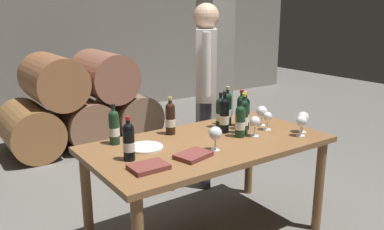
% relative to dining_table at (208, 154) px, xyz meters
% --- Properties ---
extents(cellar_back_wall, '(10.00, 0.24, 2.80)m').
position_rel_dining_table_xyz_m(cellar_back_wall, '(0.00, 4.20, 0.73)').
color(cellar_back_wall, gray).
rests_on(cellar_back_wall, ground_plane).
extents(barrel_stack, '(1.86, 0.90, 1.15)m').
position_rel_dining_table_xyz_m(barrel_stack, '(0.00, 2.60, -0.15)').
color(barrel_stack, olive).
rests_on(barrel_stack, ground_plane).
extents(stone_pillar, '(0.32, 0.32, 2.60)m').
position_rel_dining_table_xyz_m(stone_pillar, '(1.30, 1.60, 0.63)').
color(stone_pillar, gray).
rests_on(stone_pillar, ground_plane).
extents(dining_table, '(1.70, 0.90, 0.76)m').
position_rel_dining_table_xyz_m(dining_table, '(0.00, 0.00, 0.00)').
color(dining_table, brown).
rests_on(dining_table, ground_plane).
extents(wine_bottle_0, '(0.07, 0.07, 0.32)m').
position_rel_dining_table_xyz_m(wine_bottle_0, '(0.23, 0.10, 0.23)').
color(wine_bottle_0, black).
rests_on(wine_bottle_0, dining_table).
extents(wine_bottle_1, '(0.07, 0.07, 0.28)m').
position_rel_dining_table_xyz_m(wine_bottle_1, '(-0.13, 0.30, 0.21)').
color(wine_bottle_1, black).
rests_on(wine_bottle_1, dining_table).
extents(wine_bottle_2, '(0.07, 0.07, 0.28)m').
position_rel_dining_table_xyz_m(wine_bottle_2, '(0.29, 0.22, 0.21)').
color(wine_bottle_2, black).
rests_on(wine_bottle_2, dining_table).
extents(wine_bottle_3, '(0.07, 0.07, 0.31)m').
position_rel_dining_table_xyz_m(wine_bottle_3, '(0.38, 0.25, 0.23)').
color(wine_bottle_3, black).
rests_on(wine_bottle_3, dining_table).
extents(wine_bottle_4, '(0.07, 0.07, 0.28)m').
position_rel_dining_table_xyz_m(wine_bottle_4, '(-0.56, 0.33, 0.21)').
color(wine_bottle_4, '#19381E').
rests_on(wine_bottle_4, dining_table).
extents(wine_bottle_5, '(0.07, 0.07, 0.30)m').
position_rel_dining_table_xyz_m(wine_bottle_5, '(0.41, 0.07, 0.22)').
color(wine_bottle_5, black).
rests_on(wine_bottle_5, dining_table).
extents(wine_bottle_6, '(0.07, 0.07, 0.31)m').
position_rel_dining_table_xyz_m(wine_bottle_6, '(0.33, 0.01, 0.22)').
color(wine_bottle_6, black).
rests_on(wine_bottle_6, dining_table).
extents(wine_bottle_7, '(0.07, 0.07, 0.28)m').
position_rel_dining_table_xyz_m(wine_bottle_7, '(0.26, -0.05, 0.21)').
color(wine_bottle_7, '#19381E').
rests_on(wine_bottle_7, dining_table).
extents(wine_bottle_8, '(0.07, 0.07, 0.29)m').
position_rel_dining_table_xyz_m(wine_bottle_8, '(0.45, 0.16, 0.22)').
color(wine_bottle_8, black).
rests_on(wine_bottle_8, dining_table).
extents(wine_bottle_9, '(0.07, 0.07, 0.28)m').
position_rel_dining_table_xyz_m(wine_bottle_9, '(-0.62, -0.01, 0.21)').
color(wine_bottle_9, black).
rests_on(wine_bottle_9, dining_table).
extents(wine_glass_0, '(0.07, 0.07, 0.14)m').
position_rel_dining_table_xyz_m(wine_glass_0, '(0.54, -0.04, 0.19)').
color(wine_glass_0, white).
rests_on(wine_glass_0, dining_table).
extents(wine_glass_1, '(0.09, 0.09, 0.16)m').
position_rel_dining_table_xyz_m(wine_glass_1, '(0.59, 0.07, 0.20)').
color(wine_glass_1, white).
rests_on(wine_glass_1, dining_table).
extents(wine_glass_2, '(0.08, 0.08, 0.16)m').
position_rel_dining_table_xyz_m(wine_glass_2, '(0.64, -0.29, 0.20)').
color(wine_glass_2, white).
rests_on(wine_glass_2, dining_table).
extents(wine_glass_3, '(0.08, 0.08, 0.15)m').
position_rel_dining_table_xyz_m(wine_glass_3, '(0.35, -0.10, 0.20)').
color(wine_glass_3, white).
rests_on(wine_glass_3, dining_table).
extents(wine_glass_4, '(0.09, 0.09, 0.16)m').
position_rel_dining_table_xyz_m(wine_glass_4, '(0.72, -0.23, 0.20)').
color(wine_glass_4, white).
rests_on(wine_glass_4, dining_table).
extents(wine_glass_5, '(0.09, 0.09, 0.16)m').
position_rel_dining_table_xyz_m(wine_glass_5, '(-0.07, -0.17, 0.21)').
color(wine_glass_5, white).
rests_on(wine_glass_5, dining_table).
extents(tasting_notebook, '(0.22, 0.16, 0.03)m').
position_rel_dining_table_xyz_m(tasting_notebook, '(-0.59, -0.20, 0.11)').
color(tasting_notebook, brown).
rests_on(tasting_notebook, dining_table).
extents(leather_ledger, '(0.25, 0.21, 0.03)m').
position_rel_dining_table_xyz_m(leather_ledger, '(-0.27, -0.20, 0.11)').
color(leather_ledger, brown).
rests_on(leather_ledger, dining_table).
extents(serving_plate, '(0.24, 0.24, 0.01)m').
position_rel_dining_table_xyz_m(serving_plate, '(-0.43, 0.13, 0.10)').
color(serving_plate, white).
rests_on(serving_plate, dining_table).
extents(sommelier_presenting, '(0.33, 0.42, 1.72)m').
position_rel_dining_table_xyz_m(sommelier_presenting, '(0.53, 0.75, 0.37)').
color(sommelier_presenting, '#383842').
rests_on(sommelier_presenting, ground_plane).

